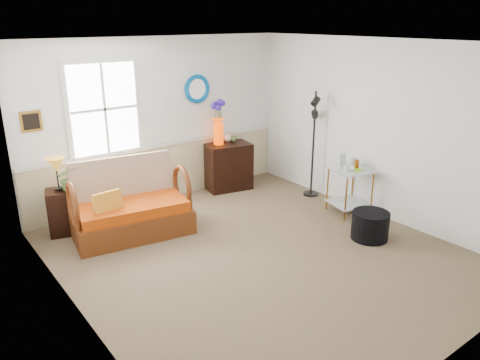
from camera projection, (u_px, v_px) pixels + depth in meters
floor at (259, 254)px, 5.97m from camera, size 4.50×5.00×0.01m
ceiling at (262, 42)px, 5.12m from camera, size 4.50×5.00×0.01m
walls at (260, 156)px, 5.55m from camera, size 4.51×5.01×2.60m
wainscot at (163, 172)px, 7.69m from camera, size 4.46×0.02×0.90m
chair_rail at (162, 145)px, 7.52m from camera, size 4.46×0.04×0.06m
window at (104, 109)px, 6.78m from camera, size 1.14×0.06×1.44m
picture at (31, 121)px, 6.22m from camera, size 0.28×0.03×0.28m
mirror at (197, 89)px, 7.66m from camera, size 0.47×0.07×0.47m
loveseat at (130, 199)px, 6.38m from camera, size 1.69×1.12×1.02m
throw_pillow at (108, 206)px, 6.11m from camera, size 0.39×0.13×0.38m
lamp_stand at (62, 212)px, 6.46m from camera, size 0.45×0.45×0.64m
table_lamp at (57, 174)px, 6.29m from camera, size 0.26×0.26×0.46m
potted_plant at (69, 180)px, 6.35m from camera, size 0.39×0.41×0.26m
cabinet at (228, 166)px, 8.14m from camera, size 0.84×0.63×0.81m
flower_vase at (218, 123)px, 7.87m from camera, size 0.23×0.23×0.74m
side_table at (349, 191)px, 7.13m from camera, size 0.68×0.68×0.71m
tabletop_items at (350, 161)px, 7.01m from camera, size 0.44×0.44×0.22m
floor_lamp at (313, 145)px, 7.68m from camera, size 0.30×0.30×1.76m
ottoman at (370, 225)px, 6.33m from camera, size 0.62×0.62×0.38m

